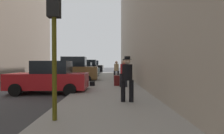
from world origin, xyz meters
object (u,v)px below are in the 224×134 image
object	(u,v)px
parked_black_suv	(89,67)
rolling_suitcase	(117,80)
fire_hydrant	(94,75)
pedestrian_in_tan_coat	(116,70)
parked_bronze_suv	(73,70)
pedestrian_with_beanie	(124,71)
traffic_light	(54,21)
parked_red_hatchback	(50,78)
pedestrian_in_red_jacket	(123,72)
parked_dark_green_sedan	(82,70)
duffel_bag	(92,84)
parked_white_van	(93,67)
pedestrian_with_fedora	(127,77)

from	to	relation	value
parked_black_suv	rolling_suitcase	size ratio (longest dim) A/B	4.46
fire_hydrant	pedestrian_in_tan_coat	xyz separation A→B (m)	(2.14, -1.76, 0.61)
parked_bronze_suv	pedestrian_with_beanie	size ratio (longest dim) A/B	2.61
traffic_light	pedestrian_in_tan_coat	distance (m)	10.87
parked_red_hatchback	parked_bronze_suv	world-z (taller)	parked_bronze_suv
parked_bronze_suv	pedestrian_in_red_jacket	distance (m)	6.31
parked_dark_green_sedan	pedestrian_in_tan_coat	distance (m)	7.61
pedestrian_with_beanie	traffic_light	bearing A→B (deg)	-107.45
parked_black_suv	fire_hydrant	size ratio (longest dim) A/B	6.59
traffic_light	pedestrian_in_red_jacket	xyz separation A→B (m)	(2.37, 6.52, -1.65)
parked_dark_green_sedan	fire_hydrant	distance (m)	5.09
pedestrian_in_red_jacket	traffic_light	bearing A→B (deg)	-109.96
parked_bronze_suv	duffel_bag	xyz separation A→B (m)	(2.16, -3.98, -0.74)
parked_dark_green_sedan	pedestrian_in_tan_coat	bearing A→B (deg)	-58.80
parked_white_van	fire_hydrant	world-z (taller)	parked_white_van
parked_bronze_suv	pedestrian_in_tan_coat	xyz separation A→B (m)	(3.94, -0.66, 0.07)
parked_red_hatchback	pedestrian_in_red_jacket	distance (m)	4.45
parked_red_hatchback	pedestrian_with_beanie	world-z (taller)	pedestrian_with_beanie
pedestrian_with_beanie	pedestrian_with_fedora	size ratio (longest dim) A/B	1.00
traffic_light	duffel_bag	distance (m)	7.64
parked_white_van	duffel_bag	xyz separation A→B (m)	(2.16, -23.41, -0.74)
pedestrian_with_fedora	rolling_suitcase	size ratio (longest dim) A/B	1.71
traffic_light	pedestrian_with_fedora	world-z (taller)	traffic_light
parked_bronze_suv	traffic_light	size ratio (longest dim) A/B	1.29
parked_black_suv	pedestrian_in_red_jacket	size ratio (longest dim) A/B	2.71
parked_red_hatchback	duffel_bag	size ratio (longest dim) A/B	9.56
parked_black_suv	parked_red_hatchback	bearing A→B (deg)	-90.00
parked_red_hatchback	rolling_suitcase	distance (m)	4.42
duffel_bag	parked_white_van	bearing A→B (deg)	95.28
pedestrian_with_beanie	pedestrian_in_red_jacket	bearing A→B (deg)	-96.15
parked_bronze_suv	traffic_light	distance (m)	11.48
pedestrian_with_fedora	pedestrian_with_beanie	bearing A→B (deg)	86.28
pedestrian_with_fedora	duffel_bag	xyz separation A→B (m)	(-1.84, 5.06, -0.85)
parked_white_van	pedestrian_with_fedora	world-z (taller)	parked_white_van
parked_black_suv	pedestrian_with_fedora	size ratio (longest dim) A/B	2.61
pedestrian_in_red_jacket	pedestrian_in_tan_coat	distance (m)	4.03
rolling_suitcase	duffel_bag	bearing A→B (deg)	-176.52
parked_red_hatchback	pedestrian_with_beanie	bearing A→B (deg)	33.78
parked_white_van	duffel_bag	world-z (taller)	parked_white_van
rolling_suitcase	parked_bronze_suv	bearing A→B (deg)	134.54
pedestrian_with_beanie	pedestrian_with_fedora	bearing A→B (deg)	-93.72
pedestrian_with_beanie	pedestrian_in_red_jacket	xyz separation A→B (m)	(-0.17, -1.54, -0.03)
parked_bronze_suv	pedestrian_in_tan_coat	world-z (taller)	parked_bronze_suv
fire_hydrant	pedestrian_in_red_jacket	size ratio (longest dim) A/B	0.41
duffel_bag	parked_dark_green_sedan	bearing A→B (deg)	102.42
fire_hydrant	pedestrian_in_red_jacket	distance (m)	6.30
parked_white_van	parked_red_hatchback	bearing A→B (deg)	-90.00
parked_bronze_suv	parked_dark_green_sedan	size ratio (longest dim) A/B	1.09
parked_black_suv	traffic_light	world-z (taller)	traffic_light
pedestrian_with_beanie	pedestrian_with_fedora	distance (m)	5.90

